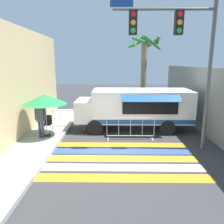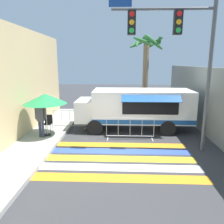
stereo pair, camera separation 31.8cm
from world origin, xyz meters
TOP-DOWN VIEW (x-y plane):
  - ground_plane at (0.00, 0.00)m, footprint 60.00×60.00m
  - sidewalk_left at (-4.94, 0.00)m, footprint 4.40×16.00m
  - building_left_facade at (-4.81, 0.00)m, footprint 0.25×16.00m
  - concrete_wall_right at (4.80, 3.00)m, footprint 0.20×16.00m
  - crosswalk_painted at (0.00, -0.78)m, footprint 6.40×3.60m
  - food_truck at (0.91, 3.20)m, footprint 6.39×2.73m
  - traffic_signal_pole at (2.51, 0.26)m, footprint 4.20×0.29m
  - patio_umbrella at (-3.51, 1.50)m, footprint 2.11×2.11m
  - folding_chair at (-3.63, 2.05)m, footprint 0.42×0.42m
  - vendor_person at (-3.70, 1.21)m, footprint 0.53×0.24m
  - barricade_front at (0.68, 1.46)m, footprint 2.38×0.44m
  - barricade_side at (-2.75, 3.17)m, footprint 1.90×0.44m
  - palm_tree at (1.96, 6.76)m, footprint 2.49×2.50m

SIDE VIEW (x-z plane):
  - ground_plane at x=0.00m, z-range 0.00..0.00m
  - crosswalk_painted at x=0.00m, z-range 0.00..0.01m
  - sidewalk_left at x=-4.94m, z-range 0.00..0.16m
  - barricade_side at x=-2.75m, z-range -0.01..1.13m
  - barricade_front at x=0.68m, z-range 0.01..1.14m
  - folding_chair at x=-3.63m, z-range 0.26..1.19m
  - vendor_person at x=-3.70m, z-range 0.30..2.08m
  - food_truck at x=0.91m, z-range 0.21..2.52m
  - concrete_wall_right at x=4.80m, z-range 0.00..3.55m
  - patio_umbrella at x=-3.51m, z-range 0.98..3.12m
  - building_left_facade at x=-4.81m, z-range 0.00..5.52m
  - palm_tree at x=1.96m, z-range 1.03..6.68m
  - traffic_signal_pole at x=2.51m, z-range 1.30..7.67m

